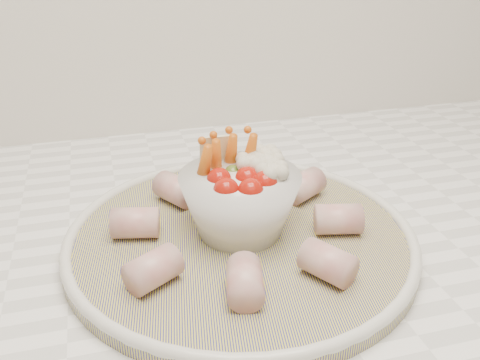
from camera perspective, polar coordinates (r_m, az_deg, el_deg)
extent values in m
cube|color=white|center=(0.63, -1.82, -5.96)|extent=(2.04, 0.62, 0.04)
cylinder|color=navy|center=(0.57, 0.06, -6.42)|extent=(0.42, 0.42, 0.01)
torus|color=silver|center=(0.56, 0.06, -5.78)|extent=(0.37, 0.37, 0.01)
sphere|color=#AA150A|center=(0.51, -1.49, -1.11)|extent=(0.03, 0.03, 0.03)
sphere|color=#AA150A|center=(0.51, 1.13, -1.19)|extent=(0.03, 0.03, 0.03)
sphere|color=#AA150A|center=(0.53, 2.70, -0.32)|extent=(0.03, 0.03, 0.03)
sphere|color=#AA150A|center=(0.53, -2.24, -0.01)|extent=(0.03, 0.03, 0.03)
sphere|color=#AA150A|center=(0.54, 0.80, 0.13)|extent=(0.03, 0.03, 0.03)
sphere|color=#4C6722|center=(0.55, -0.77, 0.68)|extent=(0.02, 0.02, 0.02)
cone|color=#C45812|center=(0.55, -2.61, 1.93)|extent=(0.02, 0.03, 0.06)
cone|color=#C45812|center=(0.56, -0.96, 2.51)|extent=(0.02, 0.03, 0.06)
cone|color=#C45812|center=(0.57, 1.03, 2.54)|extent=(0.02, 0.04, 0.06)
cone|color=#C45812|center=(0.54, -3.82, 1.25)|extent=(0.03, 0.04, 0.06)
sphere|color=beige|center=(0.56, 2.97, 1.28)|extent=(0.03, 0.03, 0.03)
sphere|color=beige|center=(0.54, 3.49, 0.29)|extent=(0.03, 0.03, 0.03)
sphere|color=beige|center=(0.57, 2.71, 2.08)|extent=(0.03, 0.03, 0.03)
sphere|color=beige|center=(0.55, 1.21, 1.27)|extent=(0.03, 0.03, 0.03)
cube|color=beige|center=(0.57, -2.35, 2.84)|extent=(0.04, 0.01, 0.04)
cylinder|color=#BB5755|center=(0.57, 10.45, -4.12)|extent=(0.05, 0.04, 0.03)
cylinder|color=#BB5755|center=(0.63, 6.82, -0.62)|extent=(0.06, 0.05, 0.03)
cylinder|color=#BB5755|center=(0.66, -0.30, 0.80)|extent=(0.04, 0.05, 0.03)
cylinder|color=#BB5755|center=(0.62, -6.86, -1.04)|extent=(0.05, 0.06, 0.03)
cylinder|color=#BB5755|center=(0.56, -11.10, -4.50)|extent=(0.05, 0.04, 0.03)
cylinder|color=#BB5755|center=(0.49, -9.25, -9.39)|extent=(0.06, 0.05, 0.03)
cylinder|color=#BB5755|center=(0.47, 0.53, -10.79)|extent=(0.04, 0.05, 0.03)
cylinder|color=#BB5755|center=(0.50, 9.34, -8.70)|extent=(0.05, 0.06, 0.03)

